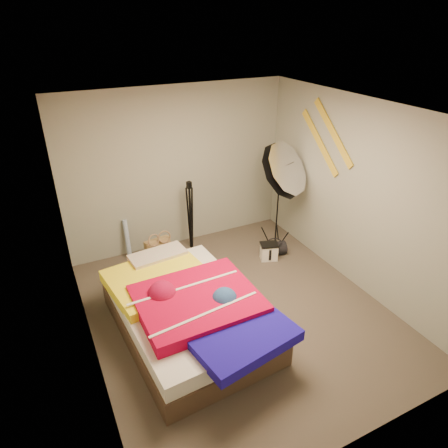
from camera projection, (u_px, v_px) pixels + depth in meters
floor at (238, 311)px, 5.09m from camera, size 4.00×4.00×0.00m
ceiling at (242, 112)px, 3.92m from camera, size 4.00×4.00×0.00m
wall_back at (177, 170)px, 6.09m from camera, size 3.50×0.00×3.50m
wall_front at (369, 339)px, 2.92m from camera, size 3.50×0.00×3.50m
wall_left at (79, 263)px, 3.81m from camera, size 0.00×4.00×4.00m
wall_right at (358, 197)px, 5.19m from camera, size 0.00×4.00×4.00m
tote_bag at (159, 251)px, 6.00m from camera, size 0.41×0.23×0.40m
wrapping_roll at (127, 239)px, 6.09m from camera, size 0.08×0.18×0.62m
camera_case at (269, 252)px, 6.11m from camera, size 0.29×0.25×0.25m
duffel_bag at (274, 249)px, 6.23m from camera, size 0.38×0.27×0.21m
wall_stripe_upper at (333, 133)px, 5.33m from camera, size 0.02×0.91×0.78m
wall_stripe_lower at (320, 142)px, 5.62m from camera, size 0.02×0.91×0.78m
bed at (189, 311)px, 4.63m from camera, size 1.66×2.34×0.61m
photo_umbrella at (281, 172)px, 5.83m from camera, size 0.92×0.94×1.83m
camera_tripod at (190, 211)px, 6.17m from camera, size 0.07×0.07×1.14m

